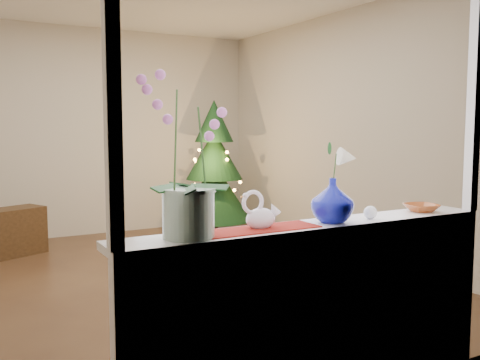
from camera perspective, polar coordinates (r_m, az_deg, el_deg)
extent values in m
plane|color=#382317|center=(5.07, -8.83, -10.64)|extent=(5.00, 5.00, 0.00)
cube|color=beige|center=(7.27, -15.90, 4.92)|extent=(4.50, 0.10, 2.70)
cube|color=beige|center=(2.67, 9.83, 4.08)|extent=(4.50, 0.10, 2.70)
cube|color=beige|center=(6.03, 11.52, 4.91)|extent=(0.10, 5.00, 2.70)
cube|color=white|center=(2.87, 8.99, -14.37)|extent=(2.20, 0.08, 0.88)
cube|color=white|center=(2.82, 8.00, -5.03)|extent=(2.20, 0.26, 0.04)
cube|color=maroon|center=(2.60, 1.30, -5.34)|extent=(0.70, 0.20, 0.01)
imported|color=#050B71|center=(2.84, 9.84, -1.79)|extent=(0.32, 0.32, 0.27)
sphere|color=white|center=(3.00, 13.74, -3.38)|extent=(0.08, 0.08, 0.07)
imported|color=#95451D|center=(3.34, 18.77, -2.88)|extent=(0.19, 0.19, 0.04)
cube|color=black|center=(6.44, -23.28, -5.13)|extent=(0.78, 0.61, 0.53)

